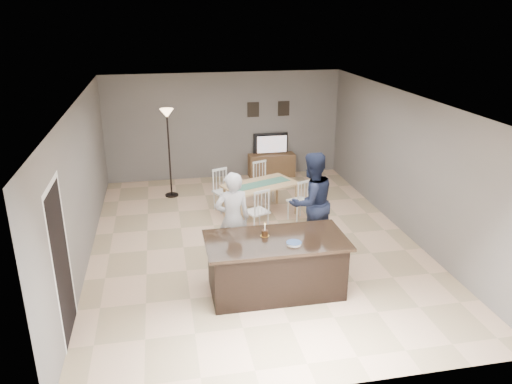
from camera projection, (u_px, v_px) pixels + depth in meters
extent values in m
plane|color=#DDB28E|center=(254.00, 241.00, 9.51)|extent=(8.00, 8.00, 0.00)
plane|color=slate|center=(224.00, 126.00, 12.73)|extent=(6.00, 0.00, 6.00)
plane|color=slate|center=(324.00, 288.00, 5.36)|extent=(6.00, 0.00, 6.00)
plane|color=slate|center=(81.00, 185.00, 8.50)|extent=(0.00, 8.00, 8.00)
plane|color=slate|center=(407.00, 165.00, 9.59)|extent=(0.00, 8.00, 8.00)
plane|color=white|center=(254.00, 100.00, 8.58)|extent=(8.00, 8.00, 0.00)
cube|color=black|center=(276.00, 267.00, 7.71)|extent=(2.00, 1.00, 0.85)
cube|color=black|center=(276.00, 240.00, 7.55)|extent=(2.15, 1.10, 0.05)
cube|color=brown|center=(272.00, 165.00, 13.10)|extent=(1.20, 0.40, 0.60)
imported|color=black|center=(271.00, 144.00, 12.96)|extent=(0.91, 0.12, 0.53)
plane|color=orange|center=(272.00, 144.00, 12.89)|extent=(0.78, 0.00, 0.78)
cube|color=black|center=(253.00, 110.00, 12.70)|extent=(0.30, 0.02, 0.38)
cube|color=black|center=(284.00, 108.00, 12.84)|extent=(0.30, 0.02, 0.38)
plane|color=black|center=(62.00, 264.00, 6.49)|extent=(0.00, 2.10, 2.10)
plane|color=white|center=(50.00, 185.00, 6.12)|extent=(0.00, 1.02, 1.02)
imported|color=#B8B7BC|center=(233.00, 219.00, 8.40)|extent=(0.64, 0.44, 1.67)
imported|color=#181F36|center=(311.00, 202.00, 8.90)|extent=(1.08, 0.95, 1.85)
cylinder|color=gold|center=(265.00, 236.00, 7.64)|extent=(0.14, 0.14, 0.00)
cylinder|color=#311C0D|center=(265.00, 233.00, 7.63)|extent=(0.10, 0.10, 0.09)
cylinder|color=white|center=(265.00, 227.00, 7.59)|extent=(0.02, 0.02, 0.10)
sphere|color=#FFBF4C|center=(265.00, 224.00, 7.57)|extent=(0.02, 0.02, 0.02)
cylinder|color=white|center=(294.00, 244.00, 7.37)|extent=(0.22, 0.22, 0.01)
cylinder|color=white|center=(294.00, 243.00, 7.37)|extent=(0.22, 0.22, 0.01)
cylinder|color=white|center=(294.00, 243.00, 7.36)|extent=(0.22, 0.22, 0.01)
cylinder|color=#2B4884|center=(294.00, 242.00, 7.36)|extent=(0.23, 0.23, 0.00)
cube|color=tan|center=(261.00, 185.00, 10.48)|extent=(1.72, 1.35, 0.04)
cylinder|color=tan|center=(242.00, 213.00, 9.98)|extent=(0.06, 0.06, 0.67)
cylinder|color=tan|center=(277.00, 190.00, 11.23)|extent=(0.06, 0.06, 0.67)
cube|color=#3E715A|center=(261.00, 184.00, 10.47)|extent=(1.35, 0.80, 0.01)
cube|color=silver|center=(257.00, 212.00, 9.79)|extent=(0.51, 0.50, 0.04)
cylinder|color=silver|center=(254.00, 227.00, 9.66)|extent=(0.03, 0.03, 0.41)
cylinder|color=silver|center=(260.00, 218.00, 10.06)|extent=(0.03, 0.03, 0.41)
cube|color=silver|center=(262.00, 192.00, 9.49)|extent=(0.34, 0.16, 0.05)
cube|color=silver|center=(299.00, 201.00, 10.32)|extent=(0.51, 0.50, 0.04)
cylinder|color=silver|center=(297.00, 215.00, 10.19)|extent=(0.03, 0.03, 0.41)
cylinder|color=silver|center=(300.00, 207.00, 10.59)|extent=(0.03, 0.03, 0.41)
cube|color=silver|center=(305.00, 182.00, 10.02)|extent=(0.34, 0.16, 0.05)
cube|color=silver|center=(224.00, 192.00, 10.83)|extent=(0.51, 0.50, 0.04)
cylinder|color=silver|center=(227.00, 198.00, 11.11)|extent=(0.03, 0.03, 0.41)
cylinder|color=silver|center=(221.00, 205.00, 10.70)|extent=(0.03, 0.03, 0.41)
cube|color=silver|center=(219.00, 169.00, 10.80)|extent=(0.34, 0.16, 0.05)
cube|color=silver|center=(264.00, 184.00, 11.36)|extent=(0.51, 0.50, 0.04)
cylinder|color=silver|center=(266.00, 189.00, 11.64)|extent=(0.03, 0.03, 0.41)
cylinder|color=silver|center=(261.00, 196.00, 11.23)|extent=(0.03, 0.03, 0.41)
cube|color=silver|center=(259.00, 162.00, 11.33)|extent=(0.34, 0.16, 0.05)
cylinder|color=black|center=(172.00, 195.00, 11.82)|extent=(0.31, 0.31, 0.03)
cylinder|color=black|center=(169.00, 156.00, 11.49)|extent=(0.04, 0.04, 1.90)
cone|color=#FFC98C|center=(167.00, 113.00, 11.15)|extent=(0.31, 0.31, 0.20)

